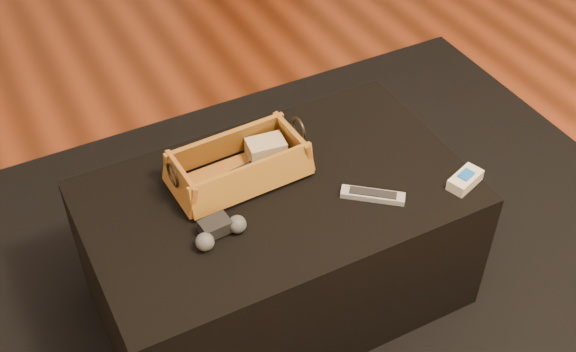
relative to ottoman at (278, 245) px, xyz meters
name	(u,v)px	position (x,y,z in m)	size (l,w,h in m)	color
area_rug	(287,306)	(0.00, -0.05, -0.22)	(2.60, 2.00, 0.01)	black
ottoman	(278,245)	(0.00, 0.00, 0.00)	(1.00, 0.60, 0.42)	black
tv_remote	(235,177)	(-0.09, 0.07, 0.23)	(0.19, 0.04, 0.02)	black
cloth_bundle	(266,149)	(0.03, 0.12, 0.25)	(0.10, 0.07, 0.05)	tan
wicker_basket	(239,166)	(-0.07, 0.09, 0.25)	(0.37, 0.21, 0.13)	#A76E25
game_controller	(219,230)	(-0.20, -0.08, 0.23)	(0.15, 0.09, 0.05)	black
silver_remote	(373,195)	(0.21, -0.14, 0.22)	(0.15, 0.13, 0.02)	#A5A7AC
cream_gadget	(465,180)	(0.45, -0.20, 0.23)	(0.11, 0.08, 0.04)	beige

